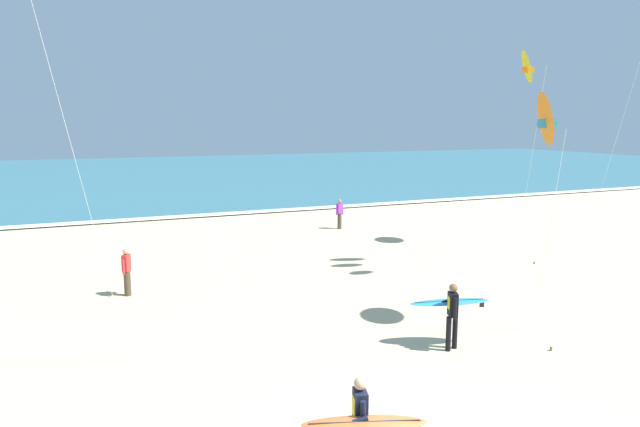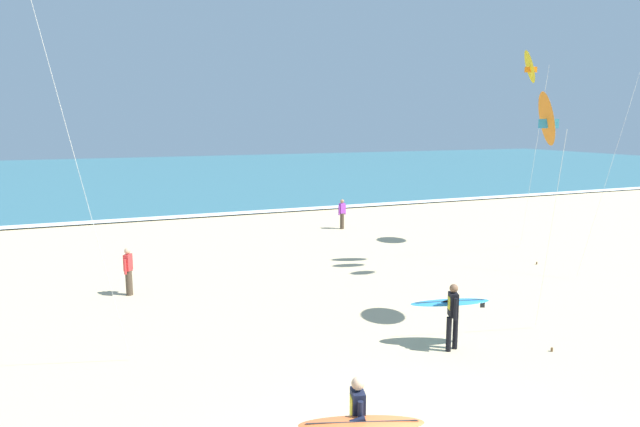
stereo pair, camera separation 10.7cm
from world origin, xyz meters
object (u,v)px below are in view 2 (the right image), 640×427
surfer_lead (359,422)px  kite_delta_amber_high (549,119)px  surfer_trailing (451,308)px  bystander_red_top (128,271)px  kite_delta_golden_far (531,67)px  bystander_purple_top (342,214)px

surfer_lead → kite_delta_amber_high: kite_delta_amber_high is taller
surfer_trailing → bystander_red_top: bearing=133.0°
kite_delta_golden_far → bystander_purple_top: size_ratio=5.51×
kite_delta_golden_far → kite_delta_amber_high: kite_delta_golden_far is taller
bystander_red_top → bystander_purple_top: 13.84m
surfer_trailing → kite_delta_golden_far: size_ratio=0.24×
surfer_lead → kite_delta_golden_far: 20.42m
kite_delta_golden_far → bystander_red_top: bearing=-177.1°
kite_delta_golden_far → bystander_purple_top: (-5.76, 7.06, -7.20)m
surfer_lead → surfer_trailing: same height
kite_delta_amber_high → surfer_trailing: bearing=-175.9°
surfer_lead → surfer_trailing: size_ratio=0.98×
surfer_trailing → kite_delta_amber_high: 5.56m
surfer_trailing → bystander_red_top: 10.54m
surfer_lead → bystander_red_top: size_ratio=1.27×
bystander_red_top → bystander_purple_top: size_ratio=1.00×
surfer_lead → bystander_purple_top: surfer_lead is taller
surfer_trailing → kite_delta_amber_high: kite_delta_amber_high is taller
surfer_trailing → bystander_purple_top: bearing=75.1°
surfer_trailing → kite_delta_golden_far: (9.93, 8.57, 6.97)m
kite_delta_golden_far → bystander_red_top: kite_delta_golden_far is taller
kite_delta_amber_high → surfer_lead: bearing=-150.7°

